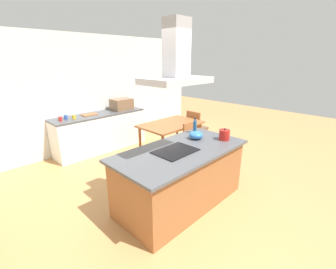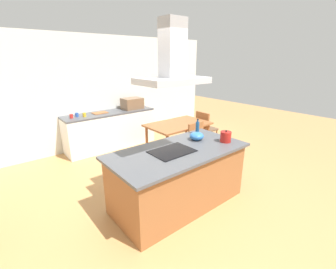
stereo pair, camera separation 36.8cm
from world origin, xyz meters
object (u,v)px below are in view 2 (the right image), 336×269
object	(u,v)px
coffee_mug_blue	(77,115)
range_hood	(173,63)
olive_oil_bottle	(197,127)
mixing_bowl	(197,136)
coffee_mug_red	(71,116)
chair_at_right_end	(205,126)
cooktop	(172,151)
cutting_board	(100,113)
countertop_microwave	(132,103)
chair_facing_island	(199,141)
coffee_mug_yellow	(84,115)
dining_table	(178,127)
tea_kettle	(226,137)

from	to	relation	value
coffee_mug_blue	range_hood	world-z (taller)	range_hood
olive_oil_bottle	range_hood	distance (m)	1.43
mixing_bowl	coffee_mug_red	xyz separation A→B (m)	(-1.12, 2.74, -0.02)
coffee_mug_red	chair_at_right_end	distance (m)	3.18
cooktop	cutting_board	distance (m)	2.94
countertop_microwave	coffee_mug_red	xyz separation A→B (m)	(-1.56, -0.01, -0.09)
olive_oil_bottle	chair_facing_island	bearing A→B (deg)	39.31
cooktop	olive_oil_bottle	size ratio (longest dim) A/B	2.23
coffee_mug_blue	chair_at_right_end	world-z (taller)	coffee_mug_blue
chair_facing_island	chair_at_right_end	world-z (taller)	same
countertop_microwave	range_hood	bearing A→B (deg)	-110.39
coffee_mug_yellow	dining_table	world-z (taller)	coffee_mug_yellow
mixing_bowl	chair_at_right_end	size ratio (longest dim) A/B	0.26
coffee_mug_yellow	range_hood	size ratio (longest dim) A/B	0.10
range_hood	dining_table	bearing A→B (deg)	45.85
chair_facing_island	chair_at_right_end	bearing A→B (deg)	36.01
chair_at_right_end	tea_kettle	bearing A→B (deg)	-129.90
mixing_bowl	cutting_board	bearing A→B (deg)	98.85
mixing_bowl	range_hood	world-z (taller)	range_hood
coffee_mug_blue	chair_at_right_end	distance (m)	3.08
olive_oil_bottle	chair_facing_island	distance (m)	0.86
cooktop	olive_oil_bottle	distance (m)	0.94
chair_facing_island	range_hood	size ratio (longest dim) A/B	0.99
coffee_mug_blue	chair_facing_island	xyz separation A→B (m)	(1.75, -2.15, -0.44)
cooktop	countertop_microwave	distance (m)	3.08
cooktop	coffee_mug_blue	size ratio (longest dim) A/B	6.67
coffee_mug_blue	chair_facing_island	world-z (taller)	coffee_mug_blue
tea_kettle	coffee_mug_blue	size ratio (longest dim) A/B	2.47
tea_kettle	countertop_microwave	size ratio (longest dim) A/B	0.44
olive_oil_bottle	chair_at_right_end	size ratio (longest dim) A/B	0.30
cutting_board	countertop_microwave	bearing A→B (deg)	-3.28
tea_kettle	countertop_microwave	xyz separation A→B (m)	(0.15, 3.11, 0.06)
coffee_mug_blue	cooktop	bearing A→B (deg)	-83.17
coffee_mug_red	cutting_board	size ratio (longest dim) A/B	0.26
cutting_board	range_hood	world-z (taller)	range_hood
mixing_bowl	coffee_mug_red	bearing A→B (deg)	112.34
dining_table	cooktop	bearing A→B (deg)	-134.15
countertop_microwave	coffee_mug_blue	xyz separation A→B (m)	(-1.42, 0.05, -0.09)
cooktop	chair_at_right_end	world-z (taller)	cooktop
coffee_mug_red	range_hood	xyz separation A→B (m)	(0.49, -2.87, 1.16)
chair_at_right_end	range_hood	world-z (taller)	range_hood
mixing_bowl	range_hood	size ratio (longest dim) A/B	0.26
coffee_mug_red	coffee_mug_blue	xyz separation A→B (m)	(0.14, 0.06, 0.00)
coffee_mug_red	chair_facing_island	world-z (taller)	coffee_mug_red
olive_oil_bottle	chair_facing_island	xyz separation A→B (m)	(0.53, 0.44, -0.51)
coffee_mug_yellow	chair_facing_island	bearing A→B (deg)	-51.40
mixing_bowl	coffee_mug_yellow	xyz separation A→B (m)	(-0.85, 2.68, -0.02)
chair_facing_island	range_hood	world-z (taller)	range_hood
countertop_microwave	chair_facing_island	distance (m)	2.19
countertop_microwave	tea_kettle	bearing A→B (deg)	-92.76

